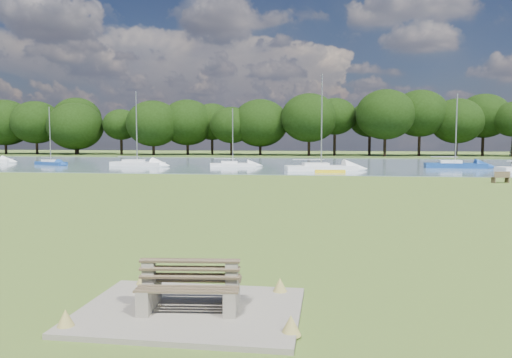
# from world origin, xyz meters

# --- Properties ---
(ground) EXTENTS (220.00, 220.00, 0.00)m
(ground) POSITION_xyz_m (0.00, 0.00, 0.00)
(ground) COLOR olive
(river) EXTENTS (220.00, 40.00, 0.10)m
(river) POSITION_xyz_m (0.00, 42.00, 0.00)
(river) COLOR slate
(river) RESTS_ON ground
(far_bank) EXTENTS (220.00, 20.00, 0.40)m
(far_bank) POSITION_xyz_m (0.00, 72.00, 0.00)
(far_bank) COLOR #4C6626
(far_bank) RESTS_ON ground
(concrete_pad) EXTENTS (4.20, 3.20, 0.10)m
(concrete_pad) POSITION_xyz_m (0.00, -14.00, 0.05)
(concrete_pad) COLOR gray
(concrete_pad) RESTS_ON ground
(bench_pair) EXTENTS (2.03, 1.33, 1.03)m
(bench_pair) POSITION_xyz_m (0.00, -14.00, 0.52)
(bench_pair) COLOR gray
(bench_pair) RESTS_ON concrete_pad
(riverbank_bench) EXTENTS (1.47, 0.95, 0.87)m
(riverbank_bench) POSITION_xyz_m (15.45, 16.66, 0.44)
(riverbank_bench) COLOR brown
(riverbank_bench) RESTS_ON ground
(kayak) EXTENTS (2.96, 0.96, 0.29)m
(kayak) POSITION_xyz_m (2.70, 25.12, 0.20)
(kayak) COLOR yellow
(kayak) RESTS_ON river
(tree_line) EXTENTS (125.13, 9.76, 11.81)m
(tree_line) POSITION_xyz_m (-9.41, 68.00, 7.01)
(tree_line) COLOR black
(tree_line) RESTS_ON far_bank
(sailboat_2) EXTENTS (4.92, 3.25, 7.16)m
(sailboat_2) POSITION_xyz_m (-31.37, 33.94, 0.46)
(sailboat_2) COLOR navy
(sailboat_2) RESTS_ON river
(sailboat_3) EXTENTS (7.58, 3.79, 9.82)m
(sailboat_3) POSITION_xyz_m (1.72, 28.39, 0.53)
(sailboat_3) COLOR white
(sailboat_3) RESTS_ON river
(sailboat_5) EXTENTS (6.83, 3.17, 8.80)m
(sailboat_5) POSITION_xyz_m (-20.02, 33.36, 0.53)
(sailboat_5) COLOR white
(sailboat_5) RESTS_ON river
(sailboat_6) EXTENTS (6.50, 1.93, 8.25)m
(sailboat_6) POSITION_xyz_m (16.41, 34.96, 0.57)
(sailboat_6) COLOR navy
(sailboat_6) RESTS_ON river
(sailboat_7) EXTENTS (5.45, 2.80, 6.75)m
(sailboat_7) POSITION_xyz_m (-8.50, 33.61, 0.45)
(sailboat_7) COLOR white
(sailboat_7) RESTS_ON river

